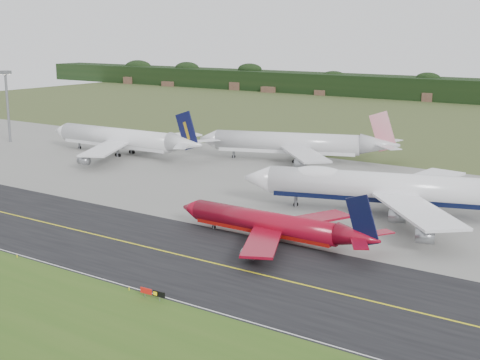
% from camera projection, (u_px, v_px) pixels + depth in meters
% --- Properties ---
extents(ground, '(600.00, 600.00, 0.00)m').
position_uv_depth(ground, '(221.00, 255.00, 113.83)').
color(ground, '#3D4B23').
rests_on(ground, ground).
extents(grass_verge, '(400.00, 30.00, 0.01)m').
position_uv_depth(grass_verge, '(61.00, 329.00, 85.69)').
color(grass_verge, '#325719').
rests_on(grass_verge, ground).
extents(taxiway, '(400.00, 32.00, 0.02)m').
position_uv_depth(taxiway, '(207.00, 262.00, 110.61)').
color(taxiway, black).
rests_on(taxiway, ground).
extents(apron, '(400.00, 78.00, 0.01)m').
position_uv_depth(apron, '(351.00, 195.00, 154.83)').
color(apron, gray).
rests_on(apron, ground).
extents(taxiway_centreline, '(400.00, 0.40, 0.00)m').
position_uv_depth(taxiway_centreline, '(207.00, 261.00, 110.61)').
color(taxiway_centreline, yellow).
rests_on(taxiway_centreline, taxiway).
extents(taxiway_edge_line, '(400.00, 0.25, 0.00)m').
position_uv_depth(taxiway_edge_line, '(143.00, 291.00, 98.15)').
color(taxiway_edge_line, silver).
rests_on(taxiway_edge_line, taxiway).
extents(jet_ba_747, '(63.79, 51.55, 16.41)m').
position_uv_depth(jet_ba_747, '(392.00, 188.00, 137.99)').
color(jet_ba_747, white).
rests_on(jet_ba_747, ground).
extents(jet_red_737, '(41.36, 33.88, 11.21)m').
position_uv_depth(jet_red_737, '(274.00, 225.00, 120.73)').
color(jet_red_737, maroon).
rests_on(jet_red_737, ground).
extents(jet_navy_gold, '(58.86, 51.35, 15.21)m').
position_uv_depth(jet_navy_gold, '(124.00, 139.00, 203.66)').
color(jet_navy_gold, white).
rests_on(jet_navy_gold, ground).
extents(jet_star_tail, '(57.11, 46.35, 15.54)m').
position_uv_depth(jet_star_tail, '(297.00, 144.00, 193.96)').
color(jet_star_tail, silver).
rests_on(jet_star_tail, ground).
extents(floodlight_mast, '(3.00, 3.00, 24.18)m').
position_uv_depth(floodlight_mast, '(7.00, 93.00, 225.49)').
color(floodlight_mast, slate).
rests_on(floodlight_mast, ground).
extents(taxiway_sign, '(4.33, 0.43, 1.44)m').
position_uv_depth(taxiway_sign, '(152.00, 293.00, 94.91)').
color(taxiway_sign, slate).
rests_on(taxiway_sign, ground).
extents(edge_marker_left, '(0.16, 0.16, 0.50)m').
position_uv_depth(edge_marker_left, '(17.00, 256.00, 112.63)').
color(edge_marker_left, yellow).
rests_on(edge_marker_left, ground).
extents(edge_marker_center, '(0.16, 0.16, 0.50)m').
position_uv_depth(edge_marker_center, '(129.00, 289.00, 98.35)').
color(edge_marker_center, yellow).
rests_on(edge_marker_center, ground).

